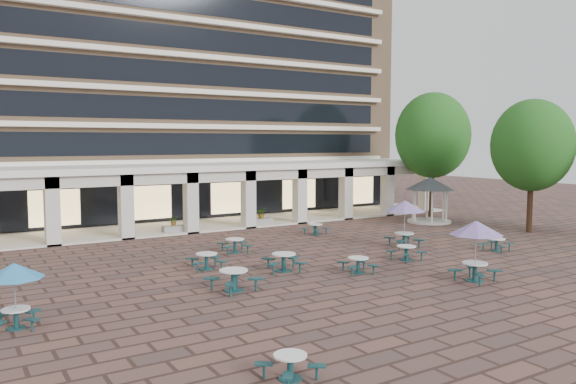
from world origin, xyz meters
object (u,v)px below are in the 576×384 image
picnic_table_3 (406,251)px  planter_left (174,227)px  planter_right (262,218)px  picnic_table_1 (290,364)px  picnic_table_2 (358,264)px  gazebo (430,189)px

picnic_table_3 → planter_left: 15.77m
planter_left → planter_right: bearing=-0.0°
picnic_table_3 → planter_left: planter_left is taller
planter_right → planter_left: bearing=180.0°
picnic_table_1 → picnic_table_3: picnic_table_3 is taller
planter_left → picnic_table_1: bearing=-103.3°
planter_left → planter_right: size_ratio=1.00×
picnic_table_1 → picnic_table_2: (8.70, 8.12, 0.04)m
planter_left → picnic_table_2: bearing=-77.9°
picnic_table_2 → gazebo: (14.64, 9.89, 2.08)m
picnic_table_1 → picnic_table_3: 15.46m
picnic_table_3 → gazebo: gazebo is taller
picnic_table_2 → gazebo: gazebo is taller
picnic_table_1 → planter_right: 26.07m
picnic_table_2 → planter_left: 15.37m
planter_left → planter_right: planter_right is taller
picnic_table_2 → planter_right: 15.38m
planter_left → picnic_table_3: bearing=-63.4°
picnic_table_1 → planter_left: (5.46, 23.15, 0.04)m
picnic_table_2 → picnic_table_3: picnic_table_3 is taller
picnic_table_1 → gazebo: size_ratio=0.44×
picnic_table_2 → planter_right: planter_right is taller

